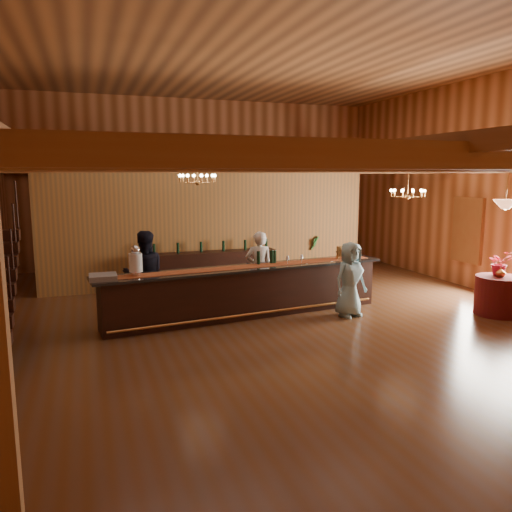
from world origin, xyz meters
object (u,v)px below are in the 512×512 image
object	(u,v)px
backbar_shelf	(213,269)
chandelier_left	(198,178)
guest	(350,279)
chandelier_right	(408,193)
bartender	(259,268)
round_table	(498,296)
staff_second	(144,274)
raffle_drum	(344,252)
floor_plant	(311,256)
pendant_lamp	(506,204)
beverage_dispenser	(136,261)
tasting_bar	(247,291)

from	to	relation	value
backbar_shelf	chandelier_left	world-z (taller)	chandelier_left
backbar_shelf	guest	world-z (taller)	guest
chandelier_right	bartender	world-z (taller)	chandelier_right
round_table	staff_second	world-z (taller)	staff_second
raffle_drum	backbar_shelf	world-z (taller)	raffle_drum
round_table	floor_plant	bearing A→B (deg)	112.60
staff_second	guest	world-z (taller)	staff_second
chandelier_right	guest	bearing A→B (deg)	-155.88
chandelier_left	bartender	bearing A→B (deg)	2.79
pendant_lamp	bartender	world-z (taller)	pendant_lamp
guest	beverage_dispenser	bearing A→B (deg)	161.20
round_table	chandelier_left	world-z (taller)	chandelier_left
tasting_bar	beverage_dispenser	distance (m)	2.49
raffle_drum	beverage_dispenser	bearing A→B (deg)	-174.79
tasting_bar	bartender	world-z (taller)	bartender
round_table	chandelier_right	bearing A→B (deg)	121.26
chandelier_left	floor_plant	size ratio (longest dim) A/B	0.63
backbar_shelf	chandelier_right	bearing A→B (deg)	-34.62
guest	raffle_drum	bearing A→B (deg)	57.48
beverage_dispenser	chandelier_left	bearing A→B (deg)	33.10
beverage_dispenser	floor_plant	distance (m)	6.54
bartender	beverage_dispenser	bearing A→B (deg)	30.30
guest	chandelier_right	bearing A→B (deg)	11.95
beverage_dispenser	backbar_shelf	distance (m)	4.02
chandelier_left	floor_plant	world-z (taller)	chandelier_left
tasting_bar	bartender	size ratio (longest dim) A/B	3.75
pendant_lamp	bartender	xyz separation A→B (m)	(-4.65, 2.49, -1.54)
beverage_dispenser	guest	bearing A→B (deg)	-6.63
round_table	pendant_lamp	size ratio (longest dim) A/B	1.09
backbar_shelf	floor_plant	size ratio (longest dim) A/B	2.77
round_table	bartender	xyz separation A→B (m)	(-4.65, 2.49, 0.44)
chandelier_left	pendant_lamp	size ratio (longest dim) A/B	0.89
tasting_bar	staff_second	size ratio (longest dim) A/B	3.51
chandelier_left	backbar_shelf	bearing A→B (deg)	68.89
raffle_drum	backbar_shelf	size ratio (longest dim) A/B	0.10
beverage_dispenser	raffle_drum	size ratio (longest dim) A/B	1.76
beverage_dispenser	chandelier_right	world-z (taller)	chandelier_right
tasting_bar	chandelier_left	world-z (taller)	chandelier_left
beverage_dispenser	chandelier_left	size ratio (longest dim) A/B	0.75
pendant_lamp	guest	world-z (taller)	pendant_lamp
chandelier_right	bartender	size ratio (longest dim) A/B	0.46
tasting_bar	round_table	bearing A→B (deg)	-24.40
staff_second	floor_plant	size ratio (longest dim) A/B	1.47
raffle_drum	chandelier_right	distance (m)	2.12
chandelier_left	bartender	distance (m)	2.52
chandelier_left	guest	bearing A→B (deg)	-26.32
round_table	backbar_shelf	bearing A→B (deg)	138.33
bartender	guest	distance (m)	2.17
staff_second	floor_plant	bearing A→B (deg)	-152.85
tasting_bar	raffle_drum	xyz separation A→B (m)	(2.43, 0.22, 0.71)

